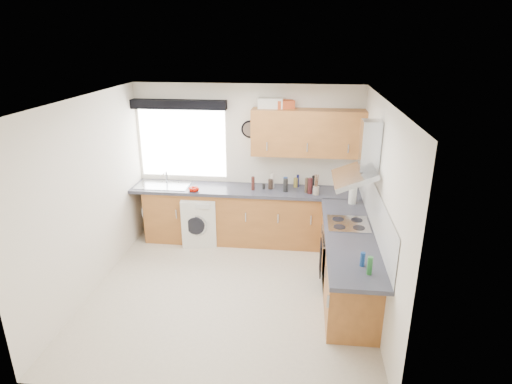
# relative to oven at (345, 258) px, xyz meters

# --- Properties ---
(ground_plane) EXTENTS (3.60, 3.60, 0.00)m
(ground_plane) POSITION_rel_oven_xyz_m (-1.50, -0.30, -0.42)
(ground_plane) COLOR beige
(ceiling) EXTENTS (3.60, 3.60, 0.02)m
(ceiling) POSITION_rel_oven_xyz_m (-1.50, -0.30, 2.08)
(ceiling) COLOR white
(ceiling) RESTS_ON wall_back
(wall_back) EXTENTS (3.60, 0.02, 2.50)m
(wall_back) POSITION_rel_oven_xyz_m (-1.50, 1.50, 0.82)
(wall_back) COLOR silver
(wall_back) RESTS_ON ground_plane
(wall_front) EXTENTS (3.60, 0.02, 2.50)m
(wall_front) POSITION_rel_oven_xyz_m (-1.50, -2.10, 0.82)
(wall_front) COLOR silver
(wall_front) RESTS_ON ground_plane
(wall_left) EXTENTS (0.02, 3.60, 2.50)m
(wall_left) POSITION_rel_oven_xyz_m (-3.30, -0.30, 0.82)
(wall_left) COLOR silver
(wall_left) RESTS_ON ground_plane
(wall_right) EXTENTS (0.02, 3.60, 2.50)m
(wall_right) POSITION_rel_oven_xyz_m (0.30, -0.30, 0.82)
(wall_right) COLOR silver
(wall_right) RESTS_ON ground_plane
(window) EXTENTS (1.40, 0.02, 1.10)m
(window) POSITION_rel_oven_xyz_m (-2.55, 1.49, 1.12)
(window) COLOR silver
(window) RESTS_ON wall_back
(window_blind) EXTENTS (1.50, 0.18, 0.14)m
(window_blind) POSITION_rel_oven_xyz_m (-2.55, 1.40, 1.76)
(window_blind) COLOR black
(window_blind) RESTS_ON wall_back
(splashback) EXTENTS (0.01, 3.00, 0.54)m
(splashback) POSITION_rel_oven_xyz_m (0.29, 0.00, 0.75)
(splashback) COLOR white
(splashback) RESTS_ON wall_right
(base_cab_back) EXTENTS (3.00, 0.58, 0.86)m
(base_cab_back) POSITION_rel_oven_xyz_m (-1.60, 1.21, 0.01)
(base_cab_back) COLOR brown
(base_cab_back) RESTS_ON ground_plane
(base_cab_corner) EXTENTS (0.60, 0.60, 0.86)m
(base_cab_corner) POSITION_rel_oven_xyz_m (0.00, 1.20, 0.01)
(base_cab_corner) COLOR brown
(base_cab_corner) RESTS_ON ground_plane
(base_cab_right) EXTENTS (0.58, 2.10, 0.86)m
(base_cab_right) POSITION_rel_oven_xyz_m (0.01, -0.15, 0.01)
(base_cab_right) COLOR brown
(base_cab_right) RESTS_ON ground_plane
(worktop_back) EXTENTS (3.60, 0.62, 0.05)m
(worktop_back) POSITION_rel_oven_xyz_m (-1.50, 1.20, 0.46)
(worktop_back) COLOR #2C2D36
(worktop_back) RESTS_ON base_cab_back
(worktop_right) EXTENTS (0.62, 2.42, 0.05)m
(worktop_right) POSITION_rel_oven_xyz_m (0.00, -0.30, 0.46)
(worktop_right) COLOR #2C2D36
(worktop_right) RESTS_ON base_cab_right
(sink) EXTENTS (0.84, 0.46, 0.10)m
(sink) POSITION_rel_oven_xyz_m (-2.83, 1.20, 0.52)
(sink) COLOR #A9AFBB
(sink) RESTS_ON worktop_back
(oven) EXTENTS (0.56, 0.58, 0.85)m
(oven) POSITION_rel_oven_xyz_m (0.00, 0.00, 0.00)
(oven) COLOR black
(oven) RESTS_ON ground_plane
(hob_plate) EXTENTS (0.52, 0.52, 0.01)m
(hob_plate) POSITION_rel_oven_xyz_m (0.00, 0.00, 0.49)
(hob_plate) COLOR #A9AFBB
(hob_plate) RESTS_ON worktop_right
(extractor_hood) EXTENTS (0.52, 0.78, 0.66)m
(extractor_hood) POSITION_rel_oven_xyz_m (0.10, -0.00, 1.34)
(extractor_hood) COLOR #A9AFBB
(extractor_hood) RESTS_ON wall_right
(upper_cabinets) EXTENTS (1.70, 0.35, 0.70)m
(upper_cabinets) POSITION_rel_oven_xyz_m (-0.55, 1.32, 1.38)
(upper_cabinets) COLOR brown
(upper_cabinets) RESTS_ON wall_back
(washing_machine) EXTENTS (0.62, 0.61, 0.79)m
(washing_machine) POSITION_rel_oven_xyz_m (-2.23, 1.10, -0.03)
(washing_machine) COLOR silver
(washing_machine) RESTS_ON ground_plane
(wall_clock) EXTENTS (0.28, 0.04, 0.28)m
(wall_clock) POSITION_rel_oven_xyz_m (-1.45, 1.48, 1.37)
(wall_clock) COLOR black
(wall_clock) RESTS_ON wall_back
(casserole) EXTENTS (0.37, 0.27, 0.15)m
(casserole) POSITION_rel_oven_xyz_m (-1.12, 1.42, 1.80)
(casserole) COLOR silver
(casserole) RESTS_ON upper_cabinets
(storage_box) EXTENTS (0.32, 0.30, 0.12)m
(storage_box) POSITION_rel_oven_xyz_m (-0.92, 1.42, 1.79)
(storage_box) COLOR #C24B22
(storage_box) RESTS_ON upper_cabinets
(utensil_pot) EXTENTS (0.10, 0.10, 0.13)m
(utensil_pot) POSITION_rel_oven_xyz_m (-0.39, 1.05, 0.55)
(utensil_pot) COLOR gray
(utensil_pot) RESTS_ON worktop_back
(kitchen_roll) EXTENTS (0.14, 0.14, 0.25)m
(kitchen_roll) POSITION_rel_oven_xyz_m (0.12, 0.75, 0.61)
(kitchen_roll) COLOR silver
(kitchen_roll) RESTS_ON worktop_right
(tomato_cluster) EXTENTS (0.15, 0.15, 0.07)m
(tomato_cluster) POSITION_rel_oven_xyz_m (-2.27, 1.00, 0.52)
(tomato_cluster) COLOR #B40F02
(tomato_cluster) RESTS_ON worktop_back
(jar_0) EXTENTS (0.05, 0.05, 0.23)m
(jar_0) POSITION_rel_oven_xyz_m (-1.07, 1.29, 0.60)
(jar_0) COLOR #B6A99B
(jar_0) RESTS_ON worktop_back
(jar_1) EXTENTS (0.04, 0.04, 0.20)m
(jar_1) POSITION_rel_oven_xyz_m (-0.67, 1.38, 0.58)
(jar_1) COLOR #141645
(jar_1) RESTS_ON worktop_back
(jar_2) EXTENTS (0.04, 0.04, 0.09)m
(jar_2) POSITION_rel_oven_xyz_m (-1.20, 1.22, 0.53)
(jar_2) COLOR black
(jar_2) RESTS_ON worktop_back
(jar_3) EXTENTS (0.05, 0.05, 0.21)m
(jar_3) POSITION_rel_oven_xyz_m (-1.37, 1.16, 0.59)
(jar_3) COLOR #3E1A16
(jar_3) RESTS_ON worktop_back
(jar_4) EXTENTS (0.07, 0.07, 0.25)m
(jar_4) POSITION_rel_oven_xyz_m (-0.48, 1.08, 0.61)
(jar_4) COLOR #351313
(jar_4) RESTS_ON worktop_back
(jar_5) EXTENTS (0.07, 0.07, 0.21)m
(jar_5) POSITION_rel_oven_xyz_m (-0.86, 1.13, 0.59)
(jar_5) COLOR black
(jar_5) RESTS_ON worktop_back
(jar_6) EXTENTS (0.08, 0.08, 0.15)m
(jar_6) POSITION_rel_oven_xyz_m (-1.10, 1.24, 0.56)
(jar_6) COLOR black
(jar_6) RESTS_ON worktop_back
(jar_7) EXTENTS (0.07, 0.07, 0.15)m
(jar_7) POSITION_rel_oven_xyz_m (-0.71, 1.36, 0.56)
(jar_7) COLOR olive
(jar_7) RESTS_ON worktop_back
(jar_8) EXTENTS (0.07, 0.07, 0.19)m
(jar_8) POSITION_rel_oven_xyz_m (-0.87, 1.26, 0.58)
(jar_8) COLOR navy
(jar_8) RESTS_ON worktop_back
(jar_9) EXTENTS (0.06, 0.06, 0.23)m
(jar_9) POSITION_rel_oven_xyz_m (-0.53, 1.13, 0.60)
(jar_9) COLOR #3B2E21
(jar_9) RESTS_ON worktop_back
(jar_10) EXTENTS (0.04, 0.04, 0.20)m
(jar_10) POSITION_rel_oven_xyz_m (-0.43, 1.37, 0.58)
(jar_10) COLOR black
(jar_10) RESTS_ON worktop_back
(jar_11) EXTENTS (0.04, 0.04, 0.13)m
(jar_11) POSITION_rel_oven_xyz_m (-0.70, 1.38, 0.55)
(jar_11) COLOR #123316
(jar_11) RESTS_ON worktop_back
(bottle_0) EXTENTS (0.05, 0.05, 0.16)m
(bottle_0) POSITION_rel_oven_xyz_m (0.05, -1.05, 0.56)
(bottle_0) COLOR navy
(bottle_0) RESTS_ON worktop_right
(bottle_1) EXTENTS (0.05, 0.05, 0.19)m
(bottle_1) POSITION_rel_oven_xyz_m (0.10, -1.21, 0.58)
(bottle_1) COLOR #1F5826
(bottle_1) RESTS_ON worktop_right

